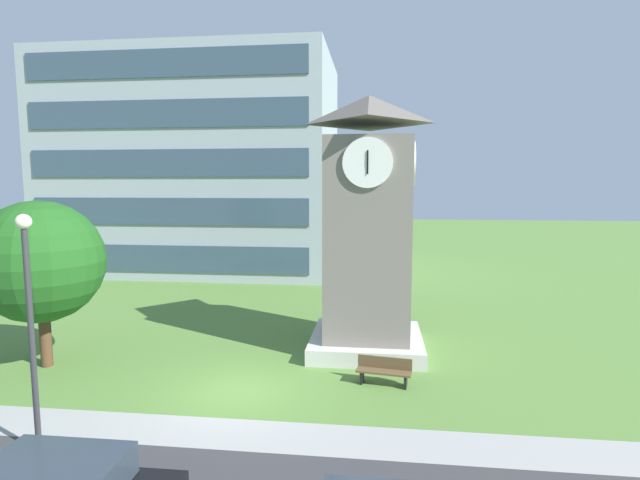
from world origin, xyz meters
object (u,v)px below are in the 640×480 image
Objects in this scene: clock_tower at (368,240)px; park_bench at (384,371)px; street_lamp at (29,308)px; tree_streetside at (41,262)px.

clock_tower is 5.24m from park_bench.
street_lamp is at bearing -149.03° from park_bench.
clock_tower is 1.69× the size of street_lamp.
clock_tower reaches higher than street_lamp.
park_bench is (0.64, -3.37, -3.96)m from clock_tower.
clock_tower reaches higher than park_bench.
tree_streetside is at bearing 124.48° from street_lamp.
street_lamp is (-7.86, -8.47, -0.78)m from clock_tower.
tree_streetside reaches higher than street_lamp.
clock_tower is 11.59m from street_lamp.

